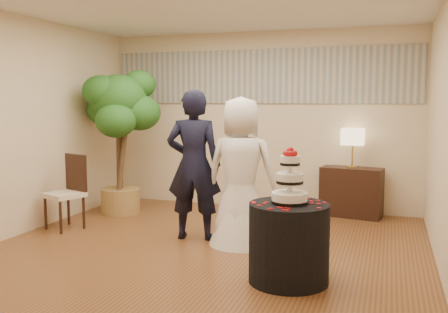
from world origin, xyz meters
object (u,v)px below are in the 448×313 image
(ficus_tree, at_px, (119,141))
(cake_table, at_px, (289,243))
(wedding_cake, at_px, (290,175))
(groom, at_px, (194,165))
(console, at_px, (351,192))
(side_chair, at_px, (64,193))
(bride, at_px, (241,171))
(table_lamp, at_px, (353,148))

(ficus_tree, bearing_deg, cake_table, -34.59)
(wedding_cake, bearing_deg, groom, 141.73)
(console, bearing_deg, ficus_tree, -155.51)
(cake_table, xyz_separation_m, console, (0.36, 2.97, -0.01))
(side_chair, bearing_deg, console, 49.61)
(bride, height_order, ficus_tree, ficus_tree)
(cake_table, height_order, wedding_cake, wedding_cake)
(cake_table, distance_m, table_lamp, 3.06)
(bride, bearing_deg, groom, -3.69)
(groom, relative_size, wedding_cake, 3.49)
(groom, bearing_deg, cake_table, 130.70)
(table_lamp, distance_m, ficus_tree, 3.49)
(cake_table, xyz_separation_m, side_chair, (-3.23, 0.99, 0.12))
(cake_table, distance_m, console, 3.00)
(ficus_tree, bearing_deg, wedding_cake, -34.59)
(cake_table, relative_size, console, 0.86)
(cake_table, distance_m, wedding_cake, 0.65)
(bride, relative_size, cake_table, 2.32)
(groom, height_order, cake_table, groom)
(bride, distance_m, ficus_tree, 2.45)
(table_lamp, relative_size, side_chair, 0.58)
(groom, xyz_separation_m, console, (1.77, 1.86, -0.56))
(groom, xyz_separation_m, wedding_cake, (1.41, -1.11, 0.09))
(wedding_cake, distance_m, table_lamp, 3.00)
(wedding_cake, distance_m, ficus_tree, 3.66)
(cake_table, distance_m, side_chair, 3.38)
(side_chair, bearing_deg, cake_table, 3.68)
(bride, height_order, cake_table, bride)
(groom, distance_m, table_lamp, 2.57)
(wedding_cake, xyz_separation_m, console, (0.36, 2.97, -0.66))
(wedding_cake, bearing_deg, ficus_tree, 145.41)
(table_lamp, bearing_deg, wedding_cake, -96.89)
(wedding_cake, distance_m, console, 3.07)
(ficus_tree, bearing_deg, table_lamp, 14.84)
(groom, bearing_deg, bride, 165.17)
(groom, height_order, console, groom)
(bride, distance_m, console, 2.28)
(ficus_tree, height_order, side_chair, ficus_tree)
(cake_table, distance_m, ficus_tree, 3.74)
(groom, xyz_separation_m, bride, (0.62, -0.04, -0.05))
(console, bearing_deg, cake_table, -87.24)
(cake_table, height_order, table_lamp, table_lamp)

